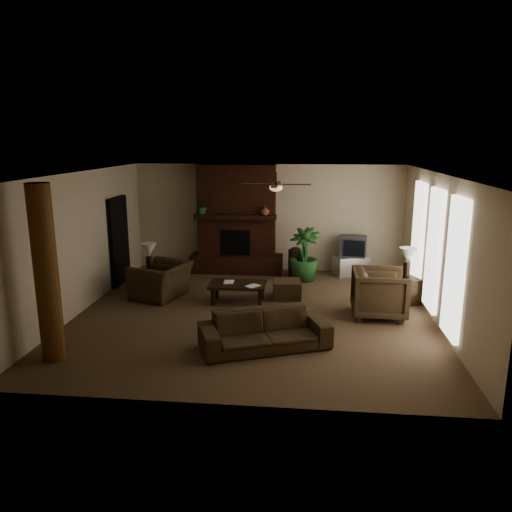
# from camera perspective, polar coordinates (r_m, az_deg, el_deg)

# --- Properties ---
(room_shell) EXTENTS (7.00, 7.00, 7.00)m
(room_shell) POSITION_cam_1_polar(r_m,az_deg,el_deg) (9.56, -0.25, 1.20)
(room_shell) COLOR brown
(room_shell) RESTS_ON ground
(fireplace) EXTENTS (2.40, 0.70, 2.80)m
(fireplace) POSITION_cam_1_polar(r_m,az_deg,el_deg) (12.84, -2.26, 3.23)
(fireplace) COLOR #431E12
(fireplace) RESTS_ON ground
(windows) EXTENTS (0.08, 3.65, 2.35)m
(windows) POSITION_cam_1_polar(r_m,az_deg,el_deg) (10.02, 19.91, 0.65)
(windows) COLOR white
(windows) RESTS_ON ground
(log_column) EXTENTS (0.36, 0.36, 2.80)m
(log_column) POSITION_cam_1_polar(r_m,az_deg,el_deg) (8.20, -23.17, -1.99)
(log_column) COLOR brown
(log_column) RESTS_ON ground
(doorway) EXTENTS (0.10, 1.00, 2.10)m
(doorway) POSITION_cam_1_polar(r_m,az_deg,el_deg) (12.18, -15.62, 1.68)
(doorway) COLOR black
(doorway) RESTS_ON ground
(ceiling_fan) EXTENTS (1.35, 1.35, 0.37)m
(ceiling_fan) POSITION_cam_1_polar(r_m,az_deg,el_deg) (9.65, 2.33, 8.09)
(ceiling_fan) COLOR black
(ceiling_fan) RESTS_ON ceiling
(sofa) EXTENTS (2.22, 1.37, 0.84)m
(sofa) POSITION_cam_1_polar(r_m,az_deg,el_deg) (8.25, 1.02, -7.94)
(sofa) COLOR #3C2C1A
(sofa) RESTS_ON ground
(armchair_left) EXTENTS (1.09, 1.35, 1.03)m
(armchair_left) POSITION_cam_1_polar(r_m,az_deg,el_deg) (11.01, -10.99, -2.16)
(armchair_left) COLOR #3C2C1A
(armchair_left) RESTS_ON ground
(armchair_right) EXTENTS (0.97, 1.03, 1.04)m
(armchair_right) POSITION_cam_1_polar(r_m,az_deg,el_deg) (9.95, 14.17, -3.96)
(armchair_right) COLOR #3C2C1A
(armchair_right) RESTS_ON ground
(coffee_table) EXTENTS (1.20, 0.70, 0.43)m
(coffee_table) POSITION_cam_1_polar(r_m,az_deg,el_deg) (10.50, -2.14, -3.49)
(coffee_table) COLOR black
(coffee_table) RESTS_ON ground
(ottoman) EXTENTS (0.65, 0.65, 0.40)m
(ottoman) POSITION_cam_1_polar(r_m,az_deg,el_deg) (10.85, 3.61, -3.89)
(ottoman) COLOR #3C2C1A
(ottoman) RESTS_ON ground
(tv_stand) EXTENTS (0.98, 0.79, 0.50)m
(tv_stand) POSITION_cam_1_polar(r_m,az_deg,el_deg) (12.89, 10.92, -1.08)
(tv_stand) COLOR silver
(tv_stand) RESTS_ON ground
(tv) EXTENTS (0.72, 0.62, 0.52)m
(tv) POSITION_cam_1_polar(r_m,az_deg,el_deg) (12.77, 11.21, 1.12)
(tv) COLOR #39393B
(tv) RESTS_ON tv_stand
(floor_vase) EXTENTS (0.34, 0.34, 0.77)m
(floor_vase) POSITION_cam_1_polar(r_m,az_deg,el_deg) (12.53, 4.54, -0.43)
(floor_vase) COLOR black
(floor_vase) RESTS_ON ground
(floor_plant) EXTENTS (1.06, 1.46, 0.73)m
(floor_plant) POSITION_cam_1_polar(r_m,az_deg,el_deg) (12.23, 5.58, -1.13)
(floor_plant) COLOR #265522
(floor_plant) RESTS_ON ground
(side_table_left) EXTENTS (0.64, 0.64, 0.55)m
(side_table_left) POSITION_cam_1_polar(r_m,az_deg,el_deg) (11.27, -12.20, -3.12)
(side_table_left) COLOR black
(side_table_left) RESTS_ON ground
(lamp_left) EXTENTS (0.37, 0.37, 0.65)m
(lamp_left) POSITION_cam_1_polar(r_m,az_deg,el_deg) (11.06, -12.34, 0.45)
(lamp_left) COLOR black
(lamp_left) RESTS_ON side_table_left
(side_table_right) EXTENTS (0.65, 0.65, 0.55)m
(side_table_right) POSITION_cam_1_polar(r_m,az_deg,el_deg) (10.96, 16.98, -3.88)
(side_table_right) COLOR black
(side_table_right) RESTS_ON ground
(lamp_right) EXTENTS (0.42, 0.42, 0.65)m
(lamp_right) POSITION_cam_1_polar(r_m,az_deg,el_deg) (10.83, 17.19, -0.12)
(lamp_right) COLOR black
(lamp_right) RESTS_ON side_table_right
(mantel_plant) EXTENTS (0.47, 0.50, 0.33)m
(mantel_plant) POSITION_cam_1_polar(r_m,az_deg,el_deg) (12.63, -6.24, 5.61)
(mantel_plant) COLOR #265522
(mantel_plant) RESTS_ON fireplace
(mantel_vase) EXTENTS (0.23, 0.24, 0.22)m
(mantel_vase) POSITION_cam_1_polar(r_m,az_deg,el_deg) (12.38, 1.08, 5.27)
(mantel_vase) COLOR brown
(mantel_vase) RESTS_ON fireplace
(book_a) EXTENTS (0.22, 0.04, 0.29)m
(book_a) POSITION_cam_1_polar(r_m,az_deg,el_deg) (10.50, -3.77, -2.36)
(book_a) COLOR #999999
(book_a) RESTS_ON coffee_table
(book_b) EXTENTS (0.18, 0.15, 0.29)m
(book_b) POSITION_cam_1_polar(r_m,az_deg,el_deg) (10.28, -0.82, -2.68)
(book_b) COLOR #999999
(book_b) RESTS_ON coffee_table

